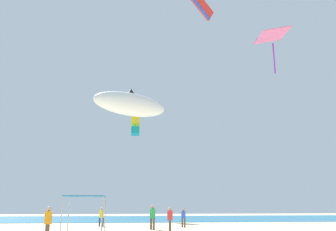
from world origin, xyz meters
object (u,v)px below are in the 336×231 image
object	(u,v)px
person_rightmost	(102,215)
kite_inflatable_white	(131,104)
person_central	(152,215)
kite_diamond_pink	(272,37)
person_leftmost	(170,217)
kite_parafoil_red	(201,5)
kite_box_yellow	(135,126)
person_far_shore	(48,220)
canopy_tent	(85,198)
person_near_tent	(183,216)

from	to	relation	value
person_rightmost	kite_inflatable_white	bearing A→B (deg)	123.75
person_central	kite_diamond_pink	bearing A→B (deg)	-144.81
person_leftmost	kite_parafoil_red	xyz separation A→B (m)	(3.70, 4.34, 20.65)
person_leftmost	kite_box_yellow	size ratio (longest dim) A/B	0.66
kite_parafoil_red	kite_inflatable_white	world-z (taller)	kite_parafoil_red
person_far_shore	kite_inflatable_white	size ratio (longest dim) A/B	0.25
person_far_shore	kite_parafoil_red	distance (m)	25.55
kite_parafoil_red	person_rightmost	bearing A→B (deg)	125.40
person_rightmost	kite_box_yellow	xyz separation A→B (m)	(3.06, 14.88, 11.52)
canopy_tent	person_central	xyz separation A→B (m)	(4.94, 2.86, -1.25)
person_rightmost	person_far_shore	size ratio (longest dim) A/B	0.94
person_leftmost	person_rightmost	world-z (taller)	person_leftmost
person_near_tent	kite_box_yellow	world-z (taller)	kite_box_yellow
person_central	kite_box_yellow	bearing A→B (deg)	-33.85
kite_parafoil_red	kite_box_yellow	xyz separation A→B (m)	(-6.13, 16.73, -9.16)
kite_parafoil_red	canopy_tent	bearing A→B (deg)	165.93
kite_inflatable_white	canopy_tent	bearing A→B (deg)	-154.75
person_near_tent	kite_diamond_pink	world-z (taller)	kite_diamond_pink
person_far_shore	kite_box_yellow	world-z (taller)	kite_box_yellow
canopy_tent	person_near_tent	bearing A→B (deg)	34.88
kite_parafoil_red	kite_box_yellow	world-z (taller)	kite_parafoil_red
kite_inflatable_white	kite_diamond_pink	distance (m)	13.33
person_rightmost	kite_inflatable_white	distance (m)	10.33
kite_diamond_pink	person_central	bearing A→B (deg)	-106.94
person_rightmost	kite_parafoil_red	world-z (taller)	kite_parafoil_red
person_leftmost	kite_inflatable_white	bearing A→B (deg)	-131.53
kite_parafoil_red	kite_diamond_pink	distance (m)	9.66
canopy_tent	person_rightmost	world-z (taller)	canopy_tent
person_rightmost	kite_parafoil_red	xyz separation A→B (m)	(9.18, -1.85, 20.68)
person_far_shore	kite_inflatable_white	world-z (taller)	kite_inflatable_white
person_far_shore	kite_inflatable_white	bearing A→B (deg)	153.55
canopy_tent	person_rightmost	size ratio (longest dim) A/B	1.76
canopy_tent	kite_parafoil_red	world-z (taller)	kite_parafoil_red
person_leftmost	kite_diamond_pink	world-z (taller)	kite_diamond_pink
person_leftmost	kite_inflatable_white	size ratio (longest dim) A/B	0.24
person_central	kite_parafoil_red	size ratio (longest dim) A/B	0.59
person_central	kite_inflatable_white	world-z (taller)	kite_inflatable_white
kite_inflatable_white	person_far_shore	bearing A→B (deg)	-145.76
person_rightmost	kite_diamond_pink	bearing A→B (deg)	150.77
canopy_tent	kite_box_yellow	bearing A→B (deg)	80.52
canopy_tent	person_far_shore	distance (m)	4.90
person_leftmost	person_rightmost	bearing A→B (deg)	-138.06
person_far_shore	kite_box_yellow	distance (m)	29.51
person_leftmost	person_far_shore	size ratio (longest dim) A/B	0.96
kite_box_yellow	person_far_shore	bearing A→B (deg)	79.45
person_central	kite_inflatable_white	bearing A→B (deg)	22.80
person_far_shore	kite_inflatable_white	xyz separation A→B (m)	(4.49, 8.45, 9.42)
kite_parafoil_red	person_near_tent	bearing A→B (deg)	138.16
person_near_tent	person_far_shore	world-z (taller)	person_far_shore
kite_parafoil_red	person_far_shore	bearing A→B (deg)	178.10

